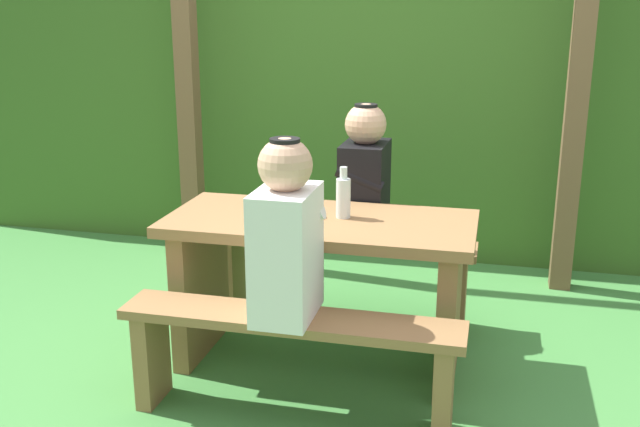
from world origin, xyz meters
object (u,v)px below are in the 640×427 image
object	(u,v)px
bench_far	(342,263)
person_black_coat	(365,179)
picnic_table	(320,266)
drinking_glass	(305,207)
bench_near	(291,346)
person_white_shirt	(286,236)
bottle_left	(343,196)

from	to	relation	value
bench_far	person_black_coat	xyz separation A→B (m)	(0.11, -0.00, 0.46)
bench_far	picnic_table	bearing A→B (deg)	-90.00
person_black_coat	drinking_glass	xyz separation A→B (m)	(-0.19, -0.48, -0.03)
bench_near	picnic_table	bearing A→B (deg)	90.00
picnic_table	bench_far	bearing A→B (deg)	90.00
bench_far	drinking_glass	size ratio (longest dim) A/B	15.26
bench_far	person_white_shirt	world-z (taller)	person_white_shirt
picnic_table	bench_near	size ratio (longest dim) A/B	1.00
bottle_left	picnic_table	bearing A→B (deg)	-157.20
bench_near	person_black_coat	size ratio (longest dim) A/B	1.95
person_white_shirt	bottle_left	distance (m)	0.55
bench_near	person_white_shirt	world-z (taller)	person_white_shirt
person_white_shirt	bench_far	bearing A→B (deg)	89.30
picnic_table	bottle_left	xyz separation A→B (m)	(0.10, 0.04, 0.33)
person_white_shirt	picnic_table	bearing A→B (deg)	88.59
bench_near	bench_far	bearing A→B (deg)	90.00
drinking_glass	bottle_left	bearing A→B (deg)	8.29
picnic_table	person_white_shirt	bearing A→B (deg)	-91.41
bottle_left	person_white_shirt	bearing A→B (deg)	-101.56
drinking_glass	bottle_left	xyz separation A→B (m)	(0.17, 0.02, 0.05)
bench_far	bench_near	bearing A→B (deg)	-90.00
bench_far	bottle_left	bearing A→B (deg)	-77.98
picnic_table	bottle_left	world-z (taller)	bottle_left
bench_near	bottle_left	distance (m)	0.74
picnic_table	person_black_coat	bearing A→B (deg)	77.29
picnic_table	person_white_shirt	size ratio (longest dim) A/B	1.95
bottle_left	person_black_coat	bearing A→B (deg)	88.20
bench_near	bench_far	size ratio (longest dim) A/B	1.00
picnic_table	drinking_glass	xyz separation A→B (m)	(-0.07, 0.02, 0.28)
bench_far	person_white_shirt	bearing A→B (deg)	-90.70
picnic_table	bench_far	xyz separation A→B (m)	(0.00, 0.50, -0.16)
picnic_table	person_black_coat	xyz separation A→B (m)	(0.11, 0.50, 0.30)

